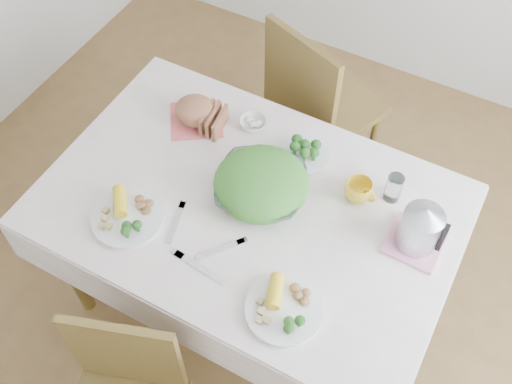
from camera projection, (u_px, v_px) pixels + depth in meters
The scene contains 18 objects.
floor at pixel (250, 297), 2.80m from camera, with size 3.60×3.60×0.00m, color brown.
dining_table at pixel (250, 256), 2.50m from camera, with size 1.40×0.90×0.75m, color brown.
tablecloth at pixel (249, 204), 2.19m from camera, with size 1.50×1.00×0.01m, color silver.
chair_far at pixel (327, 108), 2.88m from camera, with size 0.45×0.45×0.99m, color brown.
salad_bowl at pixel (261, 187), 2.18m from camera, with size 0.33×0.33×0.08m, color white.
dinner_plate_left at pixel (128, 218), 2.13m from camera, with size 0.26×0.26×0.02m, color white.
dinner_plate_right at pixel (284, 310), 1.92m from camera, with size 0.26×0.26×0.02m, color white.
broccoli_plate at pixel (304, 153), 2.31m from camera, with size 0.21×0.21×0.02m, color beige.
napkin at pixel (196, 120), 2.43m from camera, with size 0.21×0.21×0.00m, color #E6605F.
bread_loaf at pixel (195, 110), 2.38m from camera, with size 0.17×0.16×0.10m, color brown.
fruit_bowl at pixel (253, 123), 2.39m from camera, with size 0.11×0.11×0.03m, color white.
yellow_mug at pixel (358, 190), 2.17m from camera, with size 0.10×0.10×0.08m, color yellow.
glass_tumbler at pixel (394, 187), 2.15m from camera, with size 0.06×0.06×0.12m, color white.
pink_tray at pixel (414, 242), 2.08m from camera, with size 0.19×0.19×0.01m, color pink.
electric_kettle at pixel (422, 225), 1.99m from camera, with size 0.14×0.14×0.19m, color #B2B5BA.
fork_left at pixel (176, 222), 2.13m from camera, with size 0.02×0.18×0.00m, color silver.
fork_right at pixel (220, 249), 2.07m from camera, with size 0.02×0.18×0.00m, color silver.
knife at pixel (200, 267), 2.03m from camera, with size 0.02×0.21×0.00m, color silver.
Camera 1 is at (0.62, -1.09, 2.55)m, focal length 42.00 mm.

